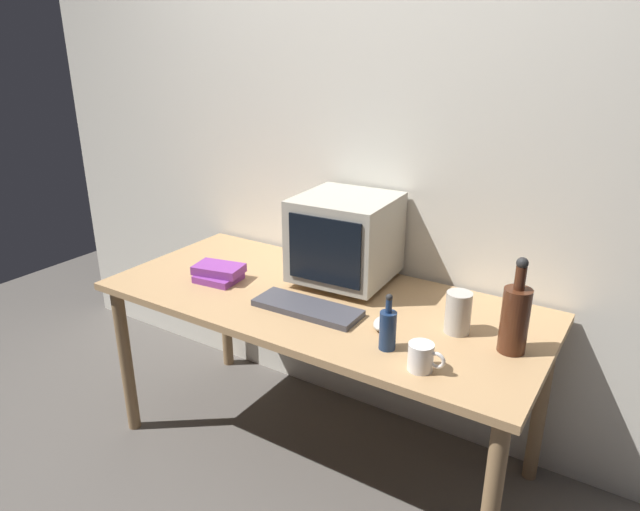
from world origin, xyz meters
The scene contains 11 objects.
ground_plane centered at (0.00, 0.00, 0.00)m, with size 6.00×6.00×0.00m, color #56514C.
back_wall centered at (0.00, 0.45, 1.25)m, with size 4.00×0.08×2.50m, color silver.
desk centered at (0.00, 0.00, 0.66)m, with size 1.77×0.79×0.75m.
crt_monitor centered at (0.00, 0.20, 0.94)m, with size 0.40×0.41×0.37m.
keyboard centered at (0.02, -0.12, 0.76)m, with size 0.42×0.15×0.02m, color #3F3F47.
computer_mouse centered at (0.32, -0.10, 0.76)m, with size 0.06×0.10×0.04m, color beige.
bottle_tall centered at (0.75, -0.01, 0.87)m, with size 0.09×0.09×0.33m.
bottle_short centered at (0.40, -0.21, 0.82)m, with size 0.06×0.06×0.20m.
book_stack centered at (-0.46, -0.08, 0.78)m, with size 0.22×0.18×0.07m.
mug centered at (0.55, -0.28, 0.79)m, with size 0.12×0.08×0.09m.
metal_canister centered at (0.56, 0.02, 0.82)m, with size 0.09×0.09×0.15m, color #B7B2A8.
Camera 1 is at (1.10, -1.73, 1.71)m, focal length 31.82 mm.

